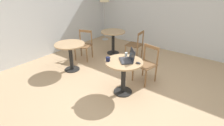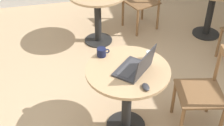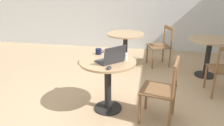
{
  "view_description": "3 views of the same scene",
  "coord_description": "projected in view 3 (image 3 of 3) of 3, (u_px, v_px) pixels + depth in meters",
  "views": [
    {
      "loc": [
        -2.58,
        -1.72,
        2.25
      ],
      "look_at": [
        0.03,
        0.28,
        0.68
      ],
      "focal_mm": 28.0,
      "sensor_mm": 36.0,
      "label": 1
    },
    {
      "loc": [
        -0.52,
        -2.12,
        2.48
      ],
      "look_at": [
        0.02,
        0.24,
        0.7
      ],
      "focal_mm": 50.0,
      "sensor_mm": 36.0,
      "label": 2
    },
    {
      "loc": [
        0.68,
        -2.71,
        1.77
      ],
      "look_at": [
        0.15,
        0.2,
        0.67
      ],
      "focal_mm": 35.0,
      "sensor_mm": 36.0,
      "label": 3
    }
  ],
  "objects": [
    {
      "name": "cafe_table_mid",
      "position": [
        209.0,
        48.0,
        4.2
      ],
      "size": [
        0.78,
        0.78,
        0.76
      ],
      "color": "black",
      "rests_on": "ground_plane"
    },
    {
      "name": "cafe_table_near",
      "position": [
        108.0,
        73.0,
        3.05
      ],
      "size": [
        0.78,
        0.78,
        0.76
      ],
      "color": "black",
      "rests_on": "ground_plane"
    },
    {
      "name": "ground_plane",
      "position": [
        100.0,
        109.0,
        3.23
      ],
      "size": [
        16.0,
        16.0,
        0.0
      ],
      "primitive_type": "plane",
      "color": "tan"
    },
    {
      "name": "chair_near_right",
      "position": [
        162.0,
        90.0,
        2.84
      ],
      "size": [
        0.51,
        0.51,
        0.87
      ],
      "color": "brown",
      "rests_on": "ground_plane"
    },
    {
      "name": "mouse",
      "position": [
        109.0,
        68.0,
        2.7
      ],
      "size": [
        0.06,
        0.1,
        0.03
      ],
      "color": "#2D2D33",
      "rests_on": "cafe_table_near"
    },
    {
      "name": "mug",
      "position": [
        99.0,
        51.0,
        3.25
      ],
      "size": [
        0.12,
        0.09,
        0.08
      ],
      "color": "#141938",
      "rests_on": "cafe_table_near"
    },
    {
      "name": "cafe_table_far",
      "position": [
        125.0,
        42.0,
        4.63
      ],
      "size": [
        0.78,
        0.78,
        0.76
      ],
      "color": "black",
      "rests_on": "ground_plane"
    },
    {
      "name": "laptop",
      "position": [
        111.0,
        59.0,
        2.91
      ],
      "size": [
        0.43,
        0.43,
        0.24
      ],
      "color": "#2D2D33",
      "rests_on": "cafe_table_near"
    },
    {
      "name": "chair_far_right",
      "position": [
        161.0,
        46.0,
        4.8
      ],
      "size": [
        0.56,
        0.56,
        0.87
      ],
      "color": "brown",
      "rests_on": "ground_plane"
    },
    {
      "name": "drinking_glass",
      "position": [
        126.0,
        56.0,
        3.03
      ],
      "size": [
        0.06,
        0.06,
        0.09
      ],
      "color": "silver",
      "rests_on": "cafe_table_near"
    }
  ]
}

